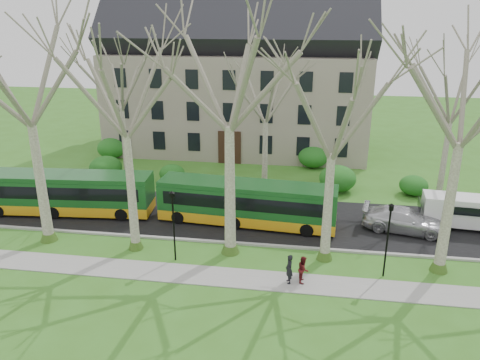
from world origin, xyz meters
name	(u,v)px	position (x,y,z in m)	size (l,w,h in m)	color
ground	(277,259)	(0.00, 0.00, 0.00)	(120.00, 120.00, 0.00)	#386F1F
sidewalk	(274,281)	(0.00, -2.50, 0.03)	(70.00, 2.00, 0.06)	gray
road	(283,220)	(0.00, 5.50, 0.03)	(80.00, 8.00, 0.06)	black
curb	(279,246)	(0.00, 1.50, 0.07)	(80.00, 0.25, 0.14)	#A5A39E
building	(239,71)	(-6.00, 24.00, 8.07)	(26.50, 12.20, 16.00)	gray
tree_row_verge	(281,145)	(0.00, 0.30, 7.00)	(49.00, 7.00, 14.00)	gray
tree_row_far	(273,120)	(-1.33, 11.00, 6.00)	(33.00, 7.00, 12.00)	gray
lamp_row	(277,227)	(0.00, -1.00, 2.57)	(36.22, 0.22, 4.30)	black
hedges	(237,167)	(-4.67, 14.00, 1.00)	(30.60, 8.60, 2.00)	#1A5B1A
bus_lead	(67,193)	(-15.61, 4.50, 1.60)	(12.28, 2.56, 3.07)	#154C1D
bus_follow	(247,203)	(-2.49, 4.64, 1.58)	(12.15, 2.53, 3.04)	#154C1D
sedan	(404,220)	(8.07, 4.98, 0.85)	(2.21, 5.42, 1.57)	silver
van_a	(462,212)	(12.00, 6.15, 1.17)	(5.07, 1.84, 2.21)	white
pedestrian_a	(289,269)	(0.80, -2.56, 0.88)	(0.60, 0.39, 1.65)	black
pedestrian_b	(303,269)	(1.56, -2.32, 0.82)	(0.74, 0.57, 1.51)	#591417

